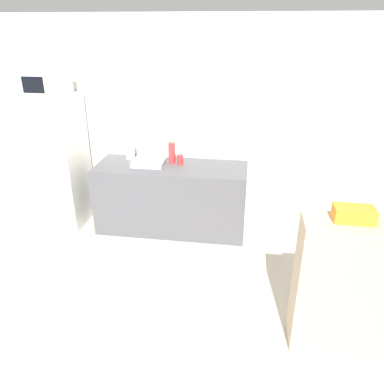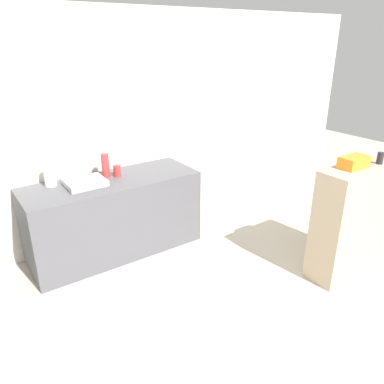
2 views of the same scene
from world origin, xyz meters
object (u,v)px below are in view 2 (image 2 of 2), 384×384
jar (380,158)px  paper_towel_roll (50,175)px  bottle_tall (105,166)px  basket (354,162)px  bottle_short (117,171)px

jar → paper_towel_roll: 3.27m
bottle_tall → basket: basket is taller
bottle_tall → paper_towel_roll: (-0.57, 0.09, -0.02)m
bottle_tall → bottle_short: 0.14m
bottle_tall → paper_towel_roll: 0.57m
paper_towel_roll → basket: bearing=-39.6°
basket → bottle_tall: bearing=133.6°
bottle_short → basket: size_ratio=0.44×
basket → paper_towel_roll: bearing=140.4°
bottle_tall → basket: bearing=-46.4°
bottle_short → bottle_tall: bearing=159.5°
jar → paper_towel_roll: (-2.61, 1.97, -0.23)m
paper_towel_roll → jar: bearing=-37.0°
bottle_tall → bottle_short: bottle_tall is taller
bottle_short → paper_towel_roll: bearing=169.4°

